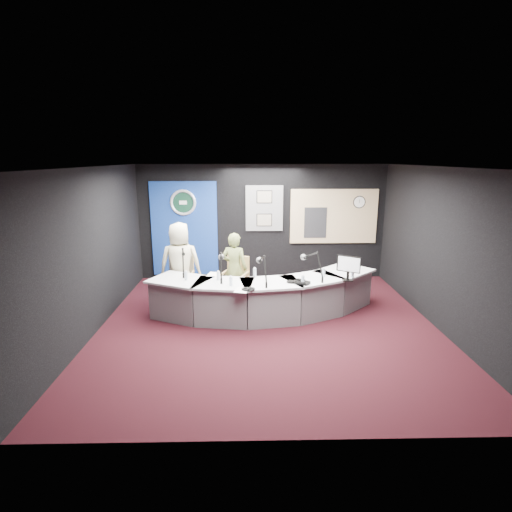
{
  "coord_description": "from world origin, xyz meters",
  "views": [
    {
      "loc": [
        -0.37,
        -6.67,
        2.95
      ],
      "look_at": [
        -0.2,
        0.8,
        1.1
      ],
      "focal_mm": 28.0,
      "sensor_mm": 36.0,
      "label": 1
    }
  ],
  "objects_px": {
    "broadcast_desk": "(264,296)",
    "person_man": "(180,264)",
    "armchair_right": "(235,281)",
    "person_woman": "(234,268)",
    "armchair_left": "(181,281)"
  },
  "relations": [
    {
      "from": "broadcast_desk",
      "to": "armchair_left",
      "type": "distance_m",
      "value": 1.81
    },
    {
      "from": "armchair_right",
      "to": "person_man",
      "type": "distance_m",
      "value": 1.17
    },
    {
      "from": "armchair_left",
      "to": "person_man",
      "type": "relative_size",
      "value": 0.57
    },
    {
      "from": "broadcast_desk",
      "to": "person_woman",
      "type": "xyz_separation_m",
      "value": [
        -0.58,
        0.65,
        0.37
      ]
    },
    {
      "from": "broadcast_desk",
      "to": "armchair_left",
      "type": "height_order",
      "value": "armchair_left"
    },
    {
      "from": "armchair_right",
      "to": "person_man",
      "type": "bearing_deg",
      "value": -160.75
    },
    {
      "from": "broadcast_desk",
      "to": "armchair_right",
      "type": "relative_size",
      "value": 4.86
    },
    {
      "from": "broadcast_desk",
      "to": "person_man",
      "type": "height_order",
      "value": "person_man"
    },
    {
      "from": "person_man",
      "to": "person_woman",
      "type": "distance_m",
      "value": 1.11
    },
    {
      "from": "armchair_right",
      "to": "person_woman",
      "type": "height_order",
      "value": "person_woman"
    },
    {
      "from": "broadcast_desk",
      "to": "person_woman",
      "type": "height_order",
      "value": "person_woman"
    },
    {
      "from": "person_man",
      "to": "person_woman",
      "type": "xyz_separation_m",
      "value": [
        1.1,
        -0.01,
        -0.11
      ]
    },
    {
      "from": "armchair_left",
      "to": "armchair_right",
      "type": "xyz_separation_m",
      "value": [
        1.1,
        -0.01,
        -0.02
      ]
    },
    {
      "from": "person_man",
      "to": "armchair_right",
      "type": "bearing_deg",
      "value": 172.2
    },
    {
      "from": "broadcast_desk",
      "to": "armchair_right",
      "type": "distance_m",
      "value": 0.88
    }
  ]
}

